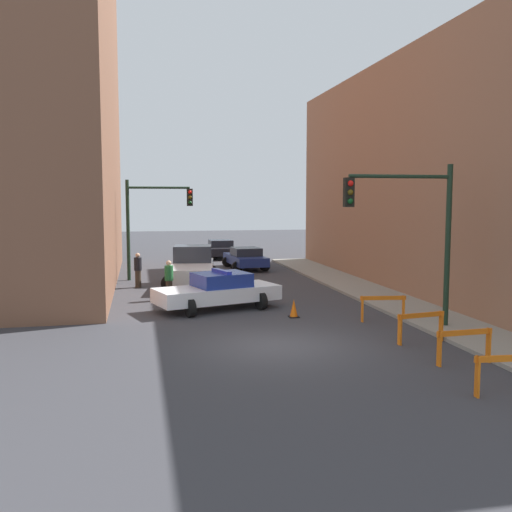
{
  "coord_description": "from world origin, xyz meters",
  "views": [
    {
      "loc": [
        -3.85,
        -15.66,
        4.22
      ],
      "look_at": [
        0.69,
        6.38,
        1.96
      ],
      "focal_mm": 40.0,
      "sensor_mm": 36.0,
      "label": 1
    }
  ],
  "objects_px": {
    "traffic_light_near": "(415,221)",
    "barrier_mid": "(464,341)",
    "barrier_front": "(510,368)",
    "barrier_back": "(421,322)",
    "traffic_light_far": "(149,215)",
    "parked_car_mid": "(220,249)",
    "traffic_cone": "(294,309)",
    "parked_car_near": "(246,258)",
    "white_truck": "(192,267)",
    "barrier_corner": "(383,304)",
    "pedestrian_crossing": "(169,279)",
    "pedestrian_corner": "(138,270)",
    "police_car": "(218,291)"
  },
  "relations": [
    {
      "from": "traffic_light_near",
      "to": "barrier_mid",
      "type": "relative_size",
      "value": 3.25
    },
    {
      "from": "traffic_light_near",
      "to": "barrier_front",
      "type": "xyz_separation_m",
      "value": [
        -0.86,
        -6.13,
        -2.91
      ]
    },
    {
      "from": "barrier_back",
      "to": "traffic_light_far",
      "type": "bearing_deg",
      "value": 116.54
    },
    {
      "from": "parked_car_mid",
      "to": "traffic_cone",
      "type": "xyz_separation_m",
      "value": [
        -0.33,
        -20.99,
        -0.36
      ]
    },
    {
      "from": "parked_car_near",
      "to": "barrier_front",
      "type": "relative_size",
      "value": 2.76
    },
    {
      "from": "traffic_light_near",
      "to": "barrier_mid",
      "type": "distance_m",
      "value": 4.81
    },
    {
      "from": "white_truck",
      "to": "barrier_corner",
      "type": "xyz_separation_m",
      "value": [
        5.68,
        -9.57,
        -0.29
      ]
    },
    {
      "from": "parked_car_near",
      "to": "barrier_front",
      "type": "xyz_separation_m",
      "value": [
        1.44,
        -23.07,
        -0.06
      ]
    },
    {
      "from": "pedestrian_crossing",
      "to": "traffic_cone",
      "type": "distance_m",
      "value": 6.17
    },
    {
      "from": "barrier_corner",
      "to": "traffic_light_near",
      "type": "bearing_deg",
      "value": -73.92
    },
    {
      "from": "pedestrian_crossing",
      "to": "traffic_cone",
      "type": "bearing_deg",
      "value": 35.02
    },
    {
      "from": "parked_car_mid",
      "to": "pedestrian_crossing",
      "type": "height_order",
      "value": "pedestrian_crossing"
    },
    {
      "from": "traffic_light_near",
      "to": "barrier_back",
      "type": "xyz_separation_m",
      "value": [
        -0.53,
        -1.57,
        -2.91
      ]
    },
    {
      "from": "pedestrian_crossing",
      "to": "parked_car_mid",
      "type": "bearing_deg",
      "value": 156.95
    },
    {
      "from": "pedestrian_crossing",
      "to": "traffic_light_near",
      "type": "bearing_deg",
      "value": 37.9
    },
    {
      "from": "parked_car_near",
      "to": "traffic_light_near",
      "type": "bearing_deg",
      "value": -86.28
    },
    {
      "from": "parked_car_mid",
      "to": "traffic_cone",
      "type": "relative_size",
      "value": 6.56
    },
    {
      "from": "pedestrian_crossing",
      "to": "pedestrian_corner",
      "type": "xyz_separation_m",
      "value": [
        -1.28,
        3.67,
        0.0
      ]
    },
    {
      "from": "traffic_light_near",
      "to": "barrier_corner",
      "type": "relative_size",
      "value": 3.27
    },
    {
      "from": "pedestrian_corner",
      "to": "barrier_corner",
      "type": "relative_size",
      "value": 1.04
    },
    {
      "from": "parked_car_near",
      "to": "pedestrian_crossing",
      "type": "relative_size",
      "value": 2.66
    },
    {
      "from": "traffic_light_far",
      "to": "parked_car_mid",
      "type": "xyz_separation_m",
      "value": [
        5.15,
        10.25,
        -2.72
      ]
    },
    {
      "from": "traffic_light_far",
      "to": "police_car",
      "type": "xyz_separation_m",
      "value": [
        2.38,
        -8.72,
        -2.67
      ]
    },
    {
      "from": "parked_car_mid",
      "to": "pedestrian_crossing",
      "type": "distance_m",
      "value": 17.09
    },
    {
      "from": "pedestrian_corner",
      "to": "barrier_front",
      "type": "height_order",
      "value": "pedestrian_corner"
    },
    {
      "from": "barrier_mid",
      "to": "barrier_corner",
      "type": "relative_size",
      "value": 1.01
    },
    {
      "from": "parked_car_mid",
      "to": "pedestrian_corner",
      "type": "bearing_deg",
      "value": -114.28
    },
    {
      "from": "traffic_light_far",
      "to": "pedestrian_crossing",
      "type": "height_order",
      "value": "traffic_light_far"
    },
    {
      "from": "parked_car_mid",
      "to": "traffic_cone",
      "type": "distance_m",
      "value": 21.0
    },
    {
      "from": "barrier_back",
      "to": "pedestrian_crossing",
      "type": "bearing_deg",
      "value": 127.97
    },
    {
      "from": "pedestrian_corner",
      "to": "barrier_mid",
      "type": "relative_size",
      "value": 1.04
    },
    {
      "from": "barrier_corner",
      "to": "parked_car_near",
      "type": "bearing_deg",
      "value": 96.98
    },
    {
      "from": "traffic_light_far",
      "to": "police_car",
      "type": "height_order",
      "value": "traffic_light_far"
    },
    {
      "from": "pedestrian_crossing",
      "to": "barrier_front",
      "type": "relative_size",
      "value": 1.04
    },
    {
      "from": "traffic_light_near",
      "to": "traffic_light_far",
      "type": "xyz_separation_m",
      "value": [
        -8.03,
        13.45,
        -0.13
      ]
    },
    {
      "from": "barrier_front",
      "to": "parked_car_near",
      "type": "bearing_deg",
      "value": 93.57
    },
    {
      "from": "police_car",
      "to": "barrier_front",
      "type": "height_order",
      "value": "police_car"
    },
    {
      "from": "parked_car_near",
      "to": "barrier_mid",
      "type": "distance_m",
      "value": 20.82
    },
    {
      "from": "parked_car_near",
      "to": "pedestrian_crossing",
      "type": "xyz_separation_m",
      "value": [
        -5.08,
        -9.73,
        0.19
      ]
    },
    {
      "from": "barrier_mid",
      "to": "parked_car_mid",
      "type": "bearing_deg",
      "value": 94.95
    },
    {
      "from": "parked_car_mid",
      "to": "parked_car_near",
      "type": "bearing_deg",
      "value": -85.12
    },
    {
      "from": "police_car",
      "to": "pedestrian_corner",
      "type": "height_order",
      "value": "pedestrian_corner"
    },
    {
      "from": "parked_car_near",
      "to": "pedestrian_corner",
      "type": "bearing_deg",
      "value": -140.42
    },
    {
      "from": "parked_car_near",
      "to": "police_car",
      "type": "bearing_deg",
      "value": -109.35
    },
    {
      "from": "pedestrian_crossing",
      "to": "traffic_cone",
      "type": "height_order",
      "value": "pedestrian_crossing"
    },
    {
      "from": "parked_car_near",
      "to": "barrier_mid",
      "type": "relative_size",
      "value": 2.76
    },
    {
      "from": "barrier_front",
      "to": "white_truck",
      "type": "bearing_deg",
      "value": 106.97
    },
    {
      "from": "traffic_light_near",
      "to": "parked_car_near",
      "type": "relative_size",
      "value": 1.18
    },
    {
      "from": "white_truck",
      "to": "pedestrian_corner",
      "type": "bearing_deg",
      "value": -170.76
    },
    {
      "from": "traffic_light_far",
      "to": "parked_car_near",
      "type": "xyz_separation_m",
      "value": [
        5.73,
        3.49,
        -2.72
      ]
    }
  ]
}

